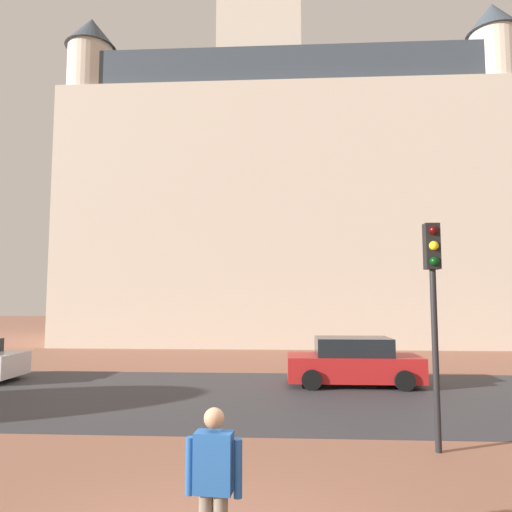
{
  "coord_description": "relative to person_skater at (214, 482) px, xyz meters",
  "views": [
    {
      "loc": [
        0.85,
        -4.75,
        2.89
      ],
      "look_at": [
        0.04,
        9.87,
        4.22
      ],
      "focal_mm": 32.64,
      "sensor_mm": 36.0,
      "label": 1
    }
  ],
  "objects": [
    {
      "name": "person_skater",
      "position": [
        0.0,
        0.0,
        0.0
      ],
      "size": [
        0.61,
        0.32,
        1.73
      ],
      "color": "#706656",
      "rests_on": "ground_plane"
    },
    {
      "name": "street_asphalt_strip",
      "position": [
        -0.13,
        9.07,
        -0.96
      ],
      "size": [
        120.0,
        8.37,
        0.0
      ],
      "primitive_type": "cube",
      "color": "#38383D",
      "rests_on": "ground_plane"
    },
    {
      "name": "ground_plane",
      "position": [
        -0.13,
        9.71,
        -0.96
      ],
      "size": [
        120.0,
        120.0,
        0.0
      ],
      "primitive_type": "plane",
      "color": "#93604C"
    },
    {
      "name": "traffic_light_pole",
      "position": [
        3.66,
        4.16,
        2.09
      ],
      "size": [
        0.28,
        0.34,
        4.35
      ],
      "color": "black",
      "rests_on": "ground_plane"
    },
    {
      "name": "landmark_building",
      "position": [
        0.86,
        27.71,
        9.35
      ],
      "size": [
        28.55,
        12.9,
        36.02
      ],
      "color": "beige",
      "rests_on": "ground_plane"
    },
    {
      "name": "car_red",
      "position": [
        3.1,
        10.92,
        -0.21
      ],
      "size": [
        4.38,
        2.04,
        1.58
      ],
      "color": "red",
      "rests_on": "ground_plane"
    }
  ]
}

